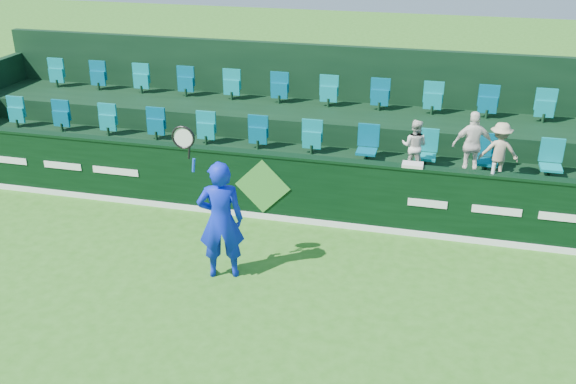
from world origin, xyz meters
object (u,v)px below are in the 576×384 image
(tennis_player, at_px, (221,220))
(spectator_right, at_px, (499,151))
(spectator_left, at_px, (414,146))
(spectator_middle, at_px, (473,145))
(towel, at_px, (413,165))
(drinks_bottle, at_px, (493,169))

(tennis_player, distance_m, spectator_right, 5.54)
(spectator_left, height_order, spectator_right, spectator_right)
(tennis_player, relative_size, spectator_right, 2.31)
(spectator_middle, bearing_deg, tennis_player, 29.38)
(towel, bearing_deg, drinks_bottle, 0.00)
(tennis_player, height_order, spectator_middle, tennis_player)
(spectator_left, distance_m, towel, 1.12)
(drinks_bottle, bearing_deg, spectator_left, 141.83)
(spectator_left, relative_size, spectator_right, 0.94)
(tennis_player, height_order, spectator_left, tennis_player)
(spectator_right, bearing_deg, spectator_left, -2.31)
(spectator_left, distance_m, spectator_middle, 1.09)
(drinks_bottle, bearing_deg, tennis_player, -152.24)
(spectator_left, bearing_deg, drinks_bottle, 152.03)
(spectator_right, bearing_deg, towel, 33.78)
(tennis_player, bearing_deg, towel, 37.97)
(spectator_right, bearing_deg, drinks_bottle, 79.73)
(spectator_middle, distance_m, towel, 1.53)
(drinks_bottle, bearing_deg, spectator_middle, 106.88)
(tennis_player, distance_m, drinks_bottle, 4.81)
(spectator_left, distance_m, drinks_bottle, 1.82)
(spectator_right, distance_m, drinks_bottle, 1.13)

